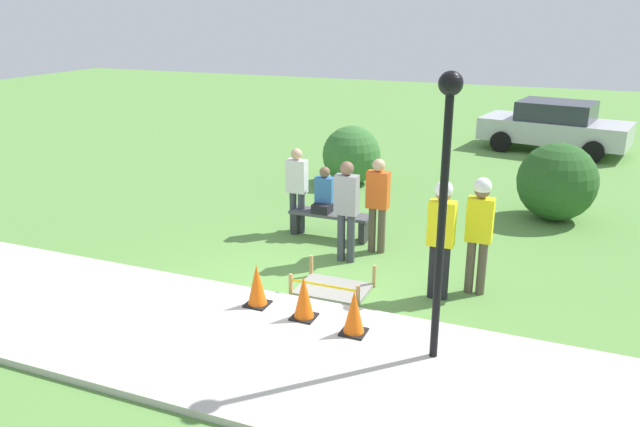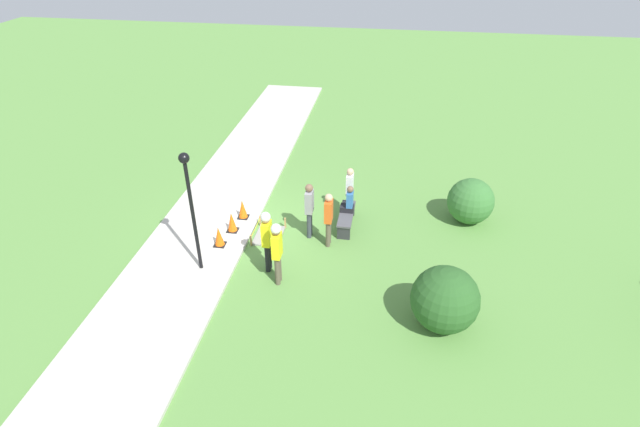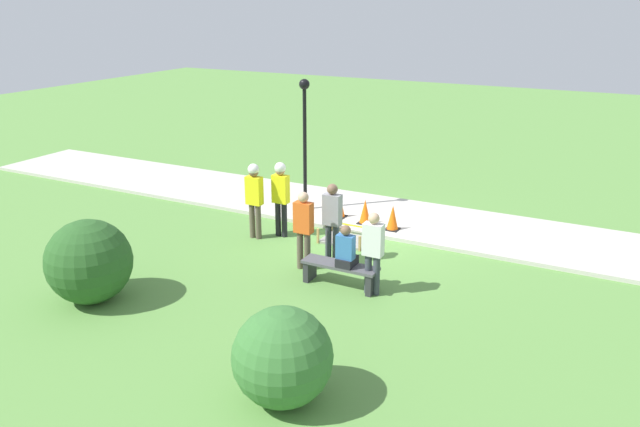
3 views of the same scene
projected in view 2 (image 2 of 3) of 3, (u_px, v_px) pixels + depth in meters
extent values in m
plane|color=#5B8E42|center=(255.00, 227.00, 16.05)|extent=(60.00, 60.00, 0.00)
cube|color=#BCB7AD|center=(210.00, 222.00, 16.23)|extent=(28.00, 3.05, 0.10)
cube|color=gray|center=(269.00, 236.00, 15.59)|extent=(1.11, 0.82, 0.06)
cube|color=tan|center=(260.00, 221.00, 16.02)|extent=(0.05, 0.05, 0.37)
cube|color=tan|center=(251.00, 240.00, 15.09)|extent=(0.05, 0.05, 0.37)
cube|color=tan|center=(285.00, 223.00, 15.91)|extent=(0.05, 0.05, 0.37)
cube|color=tan|center=(277.00, 243.00, 14.99)|extent=(0.05, 0.05, 0.37)
cube|color=yellow|center=(256.00, 228.00, 15.51)|extent=(1.11, 0.00, 0.04)
cube|color=black|center=(243.00, 217.00, 16.35)|extent=(0.34, 0.34, 0.02)
cone|color=orange|center=(243.00, 209.00, 16.18)|extent=(0.29, 0.29, 0.62)
cube|color=black|center=(233.00, 230.00, 15.70)|extent=(0.34, 0.34, 0.02)
cone|color=orange|center=(232.00, 222.00, 15.52)|extent=(0.29, 0.29, 0.62)
cube|color=black|center=(220.00, 244.00, 15.04)|extent=(0.34, 0.34, 0.02)
cone|color=orange|center=(219.00, 236.00, 14.88)|extent=(0.29, 0.29, 0.60)
cube|color=#2D2D33|center=(349.00, 209.00, 16.57)|extent=(0.12, 0.40, 0.44)
cube|color=#2D2D33|center=(344.00, 233.00, 15.39)|extent=(0.12, 0.40, 0.44)
cube|color=#4C4C51|center=(346.00, 214.00, 15.85)|extent=(1.62, 0.44, 0.06)
cube|color=black|center=(347.00, 208.00, 15.91)|extent=(0.34, 0.44, 0.18)
cube|color=#336BAD|center=(350.00, 199.00, 15.72)|extent=(0.36, 0.20, 0.50)
sphere|color=brown|center=(350.00, 189.00, 15.53)|extent=(0.21, 0.21, 0.21)
cylinder|color=brown|center=(279.00, 267.00, 13.59)|extent=(0.14, 0.14, 0.88)
cylinder|color=brown|center=(277.00, 271.00, 13.44)|extent=(0.14, 0.14, 0.88)
cube|color=yellow|center=(277.00, 246.00, 13.09)|extent=(0.40, 0.22, 0.70)
sphere|color=brown|center=(276.00, 231.00, 12.85)|extent=(0.24, 0.24, 0.24)
sphere|color=white|center=(276.00, 229.00, 12.81)|extent=(0.27, 0.27, 0.27)
cylinder|color=black|center=(269.00, 255.00, 14.06)|extent=(0.14, 0.14, 0.88)
cylinder|color=black|center=(267.00, 259.00, 13.91)|extent=(0.14, 0.14, 0.88)
cube|color=yellow|center=(267.00, 233.00, 13.57)|extent=(0.40, 0.22, 0.70)
sphere|color=#A37A5B|center=(266.00, 219.00, 13.32)|extent=(0.24, 0.24, 0.24)
sphere|color=white|center=(266.00, 217.00, 13.28)|extent=(0.27, 0.27, 0.27)
cylinder|color=brown|center=(329.00, 231.00, 15.09)|extent=(0.14, 0.14, 0.86)
cylinder|color=brown|center=(328.00, 234.00, 14.94)|extent=(0.14, 0.14, 0.86)
cube|color=#E55B1E|center=(329.00, 211.00, 14.61)|extent=(0.40, 0.22, 0.68)
sphere|color=tan|center=(329.00, 198.00, 14.37)|extent=(0.23, 0.23, 0.23)
cylinder|color=#383D47|center=(349.00, 202.00, 16.55)|extent=(0.14, 0.14, 0.83)
cylinder|color=#383D47|center=(349.00, 205.00, 16.40)|extent=(0.14, 0.14, 0.83)
cube|color=silver|center=(350.00, 184.00, 16.07)|extent=(0.40, 0.22, 0.66)
sphere|color=tan|center=(350.00, 172.00, 15.84)|extent=(0.23, 0.23, 0.23)
cylinder|color=#383D47|center=(310.00, 222.00, 15.48)|extent=(0.14, 0.14, 0.89)
cylinder|color=#383D47|center=(309.00, 225.00, 15.33)|extent=(0.14, 0.14, 0.89)
cube|color=gray|center=(309.00, 202.00, 14.98)|extent=(0.40, 0.22, 0.70)
sphere|color=brown|center=(309.00, 188.00, 14.73)|extent=(0.24, 0.24, 0.24)
cylinder|color=black|center=(193.00, 218.00, 13.24)|extent=(0.10, 0.10, 3.32)
sphere|color=black|center=(184.00, 158.00, 12.31)|extent=(0.28, 0.28, 0.28)
sphere|color=#285623|center=(445.00, 299.00, 11.91)|extent=(1.66, 1.66, 1.66)
sphere|color=#387033|center=(471.00, 201.00, 15.97)|extent=(1.49, 1.49, 1.49)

